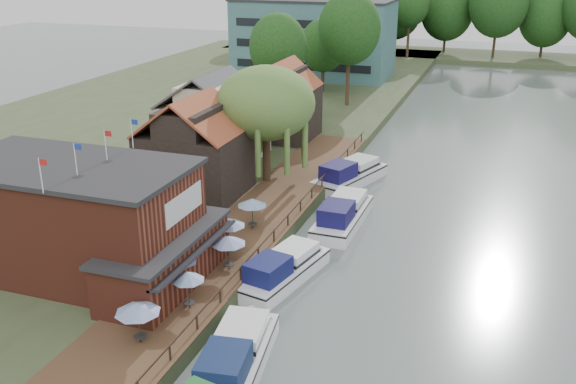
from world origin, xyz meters
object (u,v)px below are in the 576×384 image
(cruiser_1, at_px, (283,265))
(cruiser_2, at_px, (343,211))
(cottage_a, at_px, (194,146))
(cruiser_0, at_px, (235,353))
(umbrella_5, at_px, (252,213))
(cruiser_3, at_px, (350,172))
(umbrella_0, at_px, (139,323))
(cottage_b, at_px, (214,116))
(umbrella_4, at_px, (229,234))
(umbrella_1, at_px, (189,290))
(cottage_c, at_px, (283,100))
(hotel_block, at_px, (314,38))
(pub, at_px, (99,222))
(willow, at_px, (266,125))
(umbrella_3, at_px, (229,253))
(umbrella_2, at_px, (180,271))

(cruiser_1, xyz_separation_m, cruiser_2, (1.36, 10.24, 0.09))
(cottage_a, bearing_deg, cruiser_0, -58.41)
(umbrella_5, bearing_deg, cruiser_2, 42.99)
(cruiser_3, bearing_deg, umbrella_0, -78.18)
(cottage_b, distance_m, umbrella_4, 22.05)
(cottage_b, distance_m, umbrella_1, 29.53)
(cottage_c, distance_m, umbrella_4, 29.14)
(cottage_c, distance_m, cruiser_1, 31.50)
(hotel_block, relative_size, umbrella_1, 10.69)
(cruiser_0, relative_size, cruiser_2, 0.98)
(umbrella_0, bearing_deg, pub, 136.38)
(cottage_b, height_order, willow, willow)
(umbrella_5, bearing_deg, umbrella_3, -80.88)
(umbrella_0, bearing_deg, cottage_b, 108.51)
(cottage_c, height_order, cruiser_1, cottage_c)
(cruiser_0, bearing_deg, umbrella_2, 130.06)
(umbrella_1, bearing_deg, cottage_b, 112.54)
(cottage_a, bearing_deg, cottage_b, 106.70)
(hotel_block, height_order, umbrella_3, hotel_block)
(cottage_b, distance_m, cruiser_3, 14.70)
(cruiser_2, bearing_deg, umbrella_3, -110.35)
(umbrella_5, relative_size, cruiser_3, 0.23)
(willow, relative_size, umbrella_1, 4.39)
(pub, bearing_deg, cruiser_3, 67.40)
(cottage_b, relative_size, cruiser_3, 0.94)
(umbrella_1, bearing_deg, hotel_block, 101.79)
(umbrella_3, bearing_deg, cruiser_2, 69.01)
(umbrella_5, bearing_deg, cruiser_3, 75.64)
(umbrella_1, distance_m, cruiser_1, 7.63)
(umbrella_4, bearing_deg, umbrella_0, -89.09)
(hotel_block, bearing_deg, pub, -83.57)
(pub, relative_size, cruiser_0, 2.00)
(cottage_a, relative_size, cottage_c, 1.01)
(cottage_a, bearing_deg, umbrella_4, -52.15)
(cottage_b, xyz_separation_m, willow, (7.50, -5.00, 0.96))
(umbrella_0, relative_size, umbrella_4, 1.02)
(cruiser_0, bearing_deg, willow, 99.42)
(umbrella_1, bearing_deg, willow, 99.65)
(cottage_a, relative_size, umbrella_2, 3.62)
(cruiser_1, height_order, cruiser_3, cruiser_3)
(cruiser_2, bearing_deg, umbrella_2, -111.85)
(cottage_a, relative_size, umbrella_3, 3.62)
(umbrella_5, height_order, cruiser_3, umbrella_5)
(cottage_a, bearing_deg, umbrella_1, -64.26)
(hotel_block, xyz_separation_m, umbrella_5, (14.37, -61.35, -4.86))
(hotel_block, height_order, umbrella_1, hotel_block)
(cruiser_2, bearing_deg, umbrella_1, -104.80)
(umbrella_3, distance_m, cruiser_2, 12.70)
(umbrella_3, xyz_separation_m, cruiser_3, (2.70, 21.26, -1.04))
(pub, relative_size, cruiser_3, 1.95)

